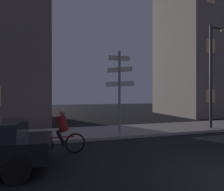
% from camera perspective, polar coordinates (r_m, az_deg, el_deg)
% --- Properties ---
extents(sidewalk_kerb, '(40.00, 3.21, 0.14)m').
position_cam_1_polar(sidewalk_kerb, '(11.30, 6.18, -10.14)').
color(sidewalk_kerb, gray).
rests_on(sidewalk_kerb, ground_plane).
extents(signpost, '(1.12, 1.12, 4.12)m').
position_cam_1_polar(signpost, '(9.59, 2.19, 2.83)').
color(signpost, gray).
rests_on(signpost, sidewalk_kerb).
extents(street_lamp, '(1.29, 0.28, 6.13)m').
position_cam_1_polar(street_lamp, '(13.13, 27.54, 7.25)').
color(street_lamp, '#2D2D30').
rests_on(street_lamp, sidewalk_kerb).
extents(cyclist, '(1.82, 0.33, 1.61)m').
position_cam_1_polar(cyclist, '(7.14, -14.79, -10.67)').
color(cyclist, black).
rests_on(cyclist, ground_plane).
extents(building_right_block, '(11.84, 7.48, 20.27)m').
position_cam_1_polar(building_right_block, '(25.89, 28.33, 18.24)').
color(building_right_block, slate).
rests_on(building_right_block, ground_plane).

